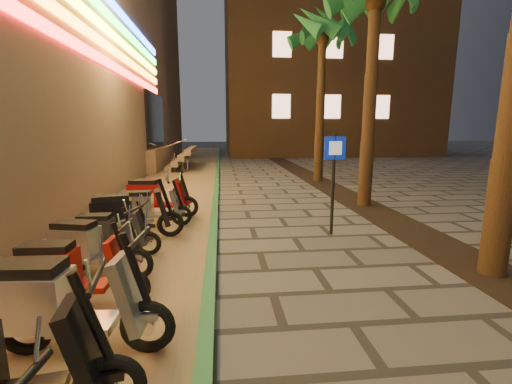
{
  "coord_description": "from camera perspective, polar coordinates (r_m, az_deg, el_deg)",
  "views": [
    {
      "loc": [
        -0.7,
        -2.76,
        2.3
      ],
      "look_at": [
        -0.09,
        3.15,
        1.2
      ],
      "focal_mm": 24.0,
      "sensor_mm": 36.0,
      "label": 1
    }
  ],
  "objects": [
    {
      "name": "scooter_7",
      "position": [
        6.0,
        -25.86,
        -8.07
      ],
      "size": [
        1.63,
        0.78,
        1.15
      ],
      "rotation": [
        0.0,
        0.0,
        -0.24
      ],
      "color": "black",
      "rests_on": "ground"
    },
    {
      "name": "parking_strip",
      "position": [
        13.1,
        -14.11,
        0.09
      ],
      "size": [
        3.4,
        60.0,
        0.01
      ],
      "primitive_type": "cube",
      "color": "#8C7251",
      "rests_on": "ground"
    },
    {
      "name": "ground",
      "position": [
        3.66,
        7.37,
        -28.58
      ],
      "size": [
        120.0,
        120.0,
        0.0
      ],
      "primitive_type": "plane",
      "color": "#474442",
      "rests_on": "ground"
    },
    {
      "name": "green_curb",
      "position": [
        12.95,
        -6.66,
        0.42
      ],
      "size": [
        0.18,
        60.0,
        0.1
      ],
      "primitive_type": "cube",
      "color": "#2A703F",
      "rests_on": "ground"
    },
    {
      "name": "scooter_9",
      "position": [
        7.53,
        -20.73,
        -3.56
      ],
      "size": [
        1.83,
        0.85,
        1.29
      ],
      "rotation": [
        0.0,
        0.0,
        0.22
      ],
      "color": "black",
      "rests_on": "ground"
    },
    {
      "name": "scooter_5",
      "position": [
        4.14,
        -30.07,
        -15.74
      ],
      "size": [
        1.85,
        0.65,
        1.31
      ],
      "rotation": [
        0.0,
        0.0,
        -0.07
      ],
      "color": "black",
      "rests_on": "ground"
    },
    {
      "name": "palm_c",
      "position": [
        11.2,
        19.33,
        27.77
      ],
      "size": [
        2.97,
        3.02,
        6.91
      ],
      "color": "#472D19",
      "rests_on": "ground"
    },
    {
      "name": "scooter_8",
      "position": [
        6.76,
        -23.36,
        -6.26
      ],
      "size": [
        1.46,
        0.51,
        1.03
      ],
      "rotation": [
        0.0,
        0.0,
        -0.01
      ],
      "color": "black",
      "rests_on": "ground"
    },
    {
      "name": "scooter_11",
      "position": [
        9.37,
        -16.52,
        -0.64
      ],
      "size": [
        1.84,
        0.76,
        1.29
      ],
      "rotation": [
        0.0,
        0.0,
        -0.16
      ],
      "color": "black",
      "rests_on": "ground"
    },
    {
      "name": "pedestrian_sign",
      "position": [
        7.54,
        12.84,
        3.61
      ],
      "size": [
        0.48,
        0.11,
        2.21
      ],
      "rotation": [
        0.0,
        0.0,
        0.14
      ],
      "color": "black",
      "rests_on": "ground"
    },
    {
      "name": "apartment_block",
      "position": [
        37.49,
        10.45,
        26.12
      ],
      "size": [
        18.0,
        16.06,
        25.0
      ],
      "color": "brown",
      "rests_on": "ground"
    },
    {
      "name": "planting_strip",
      "position": [
        9.16,
        22.45,
        -4.8
      ],
      "size": [
        1.2,
        40.0,
        0.02
      ],
      "primitive_type": "cube",
      "color": "black",
      "rests_on": "ground"
    },
    {
      "name": "scooter_10",
      "position": [
        8.48,
        -17.43,
        -2.34
      ],
      "size": [
        1.58,
        0.55,
        1.12
      ],
      "rotation": [
        0.0,
        0.0,
        0.02
      ],
      "color": "black",
      "rests_on": "ground"
    },
    {
      "name": "palm_d",
      "position": [
        15.79,
        11.04,
        23.66
      ],
      "size": [
        2.97,
        3.02,
        7.16
      ],
      "color": "#472D19",
      "rests_on": "ground"
    },
    {
      "name": "scooter_6",
      "position": [
        5.1,
        -28.77,
        -11.55
      ],
      "size": [
        1.62,
        0.57,
        1.15
      ],
      "rotation": [
        0.0,
        0.0,
        -0.03
      ],
      "color": "black",
      "rests_on": "ground"
    }
  ]
}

